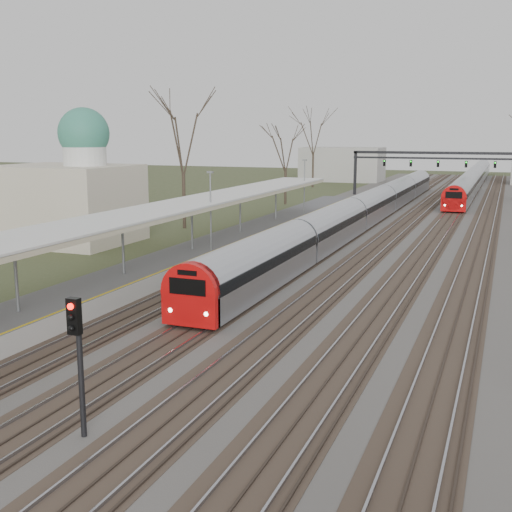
% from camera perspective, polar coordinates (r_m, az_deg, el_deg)
% --- Properties ---
extents(track_bed, '(24.00, 160.00, 0.22)m').
position_cam_1_polar(track_bed, '(58.91, 11.99, 2.48)').
color(track_bed, '#474442').
rests_on(track_bed, ground).
extents(platform, '(3.50, 69.00, 1.00)m').
position_cam_1_polar(platform, '(44.93, -3.64, 0.71)').
color(platform, '#9E9B93').
rests_on(platform, ground).
extents(canopy, '(4.10, 50.00, 3.11)m').
position_cam_1_polar(canopy, '(40.44, -6.41, 4.45)').
color(canopy, slate).
rests_on(canopy, platform).
extents(dome_building, '(10.00, 8.00, 10.30)m').
position_cam_1_polar(dome_building, '(51.53, -16.36, 5.21)').
color(dome_building, beige).
rests_on(dome_building, ground).
extents(signal_gantry, '(21.00, 0.59, 6.08)m').
position_cam_1_polar(signal_gantry, '(88.11, 15.45, 8.19)').
color(signal_gantry, black).
rests_on(signal_gantry, ground).
extents(tree_west_far, '(5.50, 5.50, 11.33)m').
position_cam_1_polar(tree_west_far, '(57.19, -6.54, 10.40)').
color(tree_west_far, '#2D231C').
rests_on(tree_west_far, ground).
extents(train_near, '(2.62, 75.21, 3.05)m').
position_cam_1_polar(train_near, '(62.32, 10.02, 4.31)').
color(train_near, '#ACAFB6').
rests_on(train_near, ground).
extents(train_far, '(2.62, 75.21, 3.05)m').
position_cam_1_polar(train_far, '(107.75, 18.75, 6.59)').
color(train_far, '#ACAFB6').
rests_on(train_far, ground).
extents(signal_post, '(0.35, 0.45, 4.10)m').
position_cam_1_polar(signal_post, '(18.08, -15.56, -7.78)').
color(signal_post, black).
rests_on(signal_post, ground).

